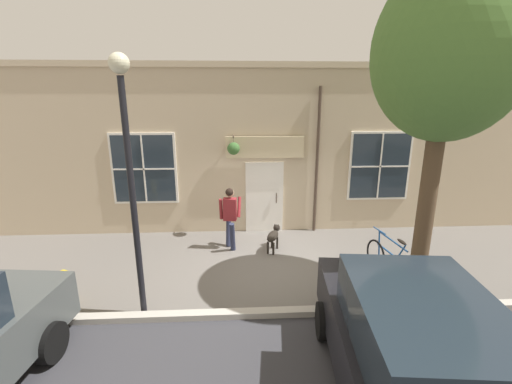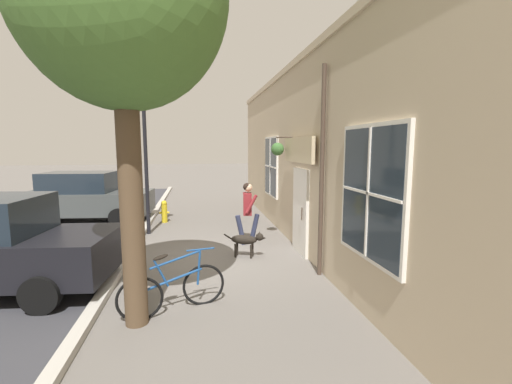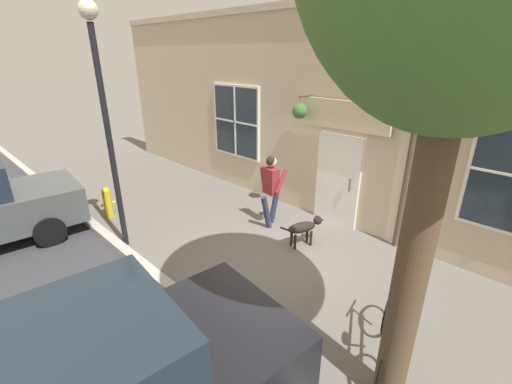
{
  "view_description": "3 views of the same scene",
  "coord_description": "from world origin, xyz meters",
  "px_view_note": "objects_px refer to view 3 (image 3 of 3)",
  "views": [
    {
      "loc": [
        7.47,
        -0.8,
        3.92
      ],
      "look_at": [
        -1.34,
        -0.32,
        1.45
      ],
      "focal_mm": 24.0,
      "sensor_mm": 36.0,
      "label": 1
    },
    {
      "loc": [
        0.33,
        7.95,
        2.63
      ],
      "look_at": [
        -1.19,
        -0.81,
        1.44
      ],
      "focal_mm": 24.0,
      "sensor_mm": 36.0,
      "label": 2
    },
    {
      "loc": [
        4.37,
        3.79,
        3.74
      ],
      "look_at": [
        -0.59,
        -1.09,
        0.92
      ],
      "focal_mm": 24.0,
      "sensor_mm": 36.0,
      "label": 3
    }
  ],
  "objects_px": {
    "pedestrian_walking": "(271,185)",
    "fire_hydrant": "(108,202)",
    "leaning_bicycle": "(387,333)",
    "street_lamp": "(102,98)",
    "dog_on_leash": "(304,227)"
  },
  "relations": [
    {
      "from": "dog_on_leash",
      "to": "leaning_bicycle",
      "type": "distance_m",
      "value": 2.94
    },
    {
      "from": "pedestrian_walking",
      "to": "fire_hydrant",
      "type": "height_order",
      "value": "pedestrian_walking"
    },
    {
      "from": "fire_hydrant",
      "to": "pedestrian_walking",
      "type": "bearing_deg",
      "value": 128.53
    },
    {
      "from": "dog_on_leash",
      "to": "fire_hydrant",
      "type": "bearing_deg",
      "value": -61.7
    },
    {
      "from": "dog_on_leash",
      "to": "pedestrian_walking",
      "type": "bearing_deg",
      "value": -99.87
    },
    {
      "from": "leaning_bicycle",
      "to": "street_lamp",
      "type": "relative_size",
      "value": 0.36
    },
    {
      "from": "pedestrian_walking",
      "to": "fire_hydrant",
      "type": "xyz_separation_m",
      "value": [
        2.47,
        -3.11,
        -0.6
      ]
    },
    {
      "from": "dog_on_leash",
      "to": "leaning_bicycle",
      "type": "relative_size",
      "value": 0.59
    },
    {
      "from": "street_lamp",
      "to": "fire_hydrant",
      "type": "distance_m",
      "value": 3.05
    },
    {
      "from": "dog_on_leash",
      "to": "leaning_bicycle",
      "type": "height_order",
      "value": "leaning_bicycle"
    },
    {
      "from": "pedestrian_walking",
      "to": "fire_hydrant",
      "type": "distance_m",
      "value": 4.02
    },
    {
      "from": "leaning_bicycle",
      "to": "fire_hydrant",
      "type": "relative_size",
      "value": 2.16
    },
    {
      "from": "dog_on_leash",
      "to": "street_lamp",
      "type": "xyz_separation_m",
      "value": [
        2.61,
        -2.69,
        2.6
      ]
    },
    {
      "from": "leaning_bicycle",
      "to": "pedestrian_walking",
      "type": "bearing_deg",
      "value": -115.56
    },
    {
      "from": "street_lamp",
      "to": "fire_hydrant",
      "type": "height_order",
      "value": "street_lamp"
    }
  ]
}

